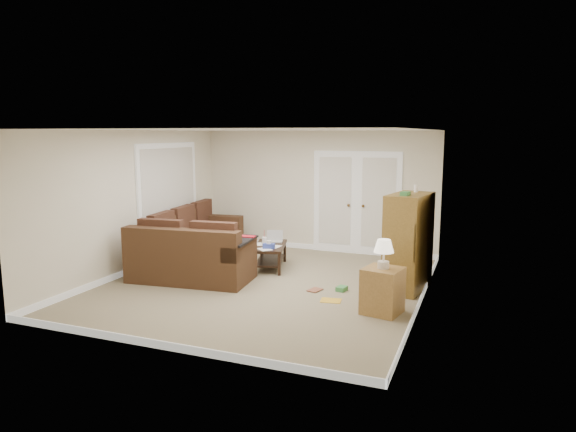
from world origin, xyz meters
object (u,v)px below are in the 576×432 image
at_px(sectional_sofa, 194,249).
at_px(coffee_table, 270,255).
at_px(side_cabinet, 383,287).
at_px(tv_armoire, 408,242).

height_order(sectional_sofa, coffee_table, sectional_sofa).
relative_size(sectional_sofa, side_cabinet, 3.03).
bearing_deg(sectional_sofa, tv_armoire, -4.49).
distance_m(sectional_sofa, side_cabinet, 3.83).
xyz_separation_m(tv_armoire, side_cabinet, (-0.16, -1.22, -0.40)).
bearing_deg(coffee_table, side_cabinet, -50.64).
distance_m(sectional_sofa, tv_armoire, 3.84).
bearing_deg(side_cabinet, tv_armoire, 94.49).
bearing_deg(tv_armoire, side_cabinet, -87.11).
bearing_deg(sectional_sofa, coffee_table, 16.54).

